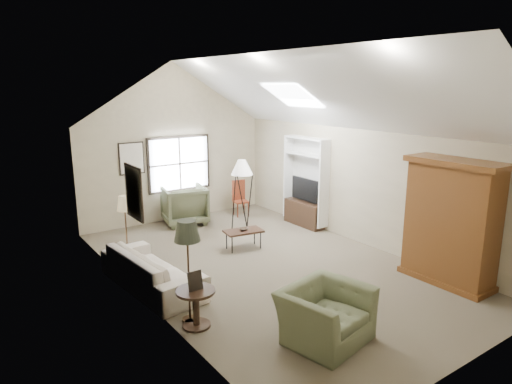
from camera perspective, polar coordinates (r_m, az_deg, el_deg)
room_shell at (r=8.29m, az=1.63°, el=11.72°), size 5.01×8.01×4.00m
window at (r=11.91m, az=-9.56°, el=3.52°), size 1.72×0.08×1.42m
skylight at (r=9.80m, az=4.63°, el=12.00°), size 0.80×1.20×0.52m
wall_art at (r=9.27m, az=-15.17°, el=2.22°), size 1.97×3.71×0.88m
armoire at (r=8.63m, az=23.23°, el=-3.51°), size 0.60×1.50×2.20m
tv_alcove at (r=11.24m, az=6.22°, el=1.49°), size 0.32×1.30×2.10m
media_console at (r=11.43m, az=6.04°, el=-2.69°), size 0.34×1.18×0.60m
tv_panel at (r=11.28m, az=6.12°, el=0.34°), size 0.05×0.90×0.55m
sofa at (r=8.16m, az=-12.86°, el=-9.40°), size 1.10×2.35×0.66m
armchair_near at (r=6.52m, az=8.64°, el=-14.91°), size 1.32×1.21×0.74m
armchair_far at (r=11.61m, az=-8.96°, el=-1.61°), size 1.23×1.25×0.96m
coffee_table at (r=9.80m, az=-1.56°, el=-5.95°), size 0.86×0.57×0.41m
bowl at (r=9.73m, az=-1.57°, el=-4.68°), size 0.22×0.22×0.05m
side_table at (r=6.86m, az=-7.51°, el=-14.18°), size 0.62×0.62×0.57m
side_chair at (r=12.17m, az=-1.91°, el=-0.79°), size 0.43×0.43×0.94m
tripod_lamp at (r=10.80m, az=-1.75°, el=-0.40°), size 0.54×0.54×1.76m
dark_lamp at (r=6.80m, az=-8.44°, el=-9.71°), size 0.41×0.41×1.59m
tan_lamp at (r=9.09m, az=-15.91°, el=-4.65°), size 0.31×0.31×1.42m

